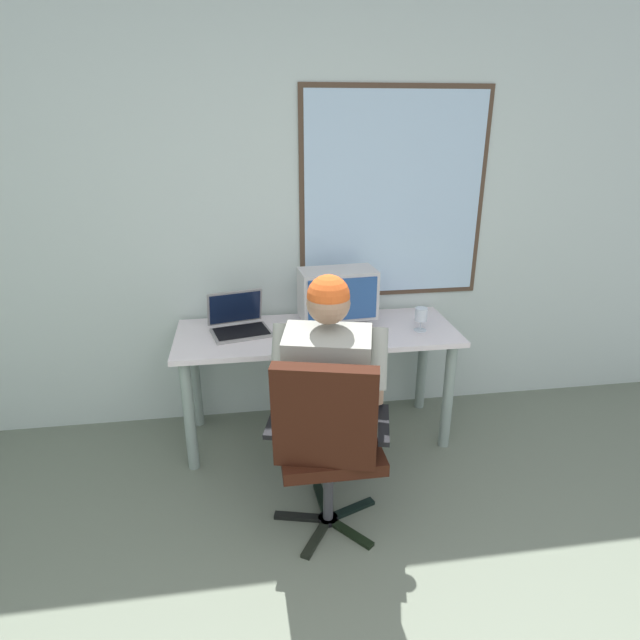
{
  "coord_description": "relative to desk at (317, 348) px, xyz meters",
  "views": [
    {
      "loc": [
        -0.31,
        -0.58,
        1.89
      ],
      "look_at": [
        0.06,
        1.89,
        0.93
      ],
      "focal_mm": 29.74,
      "sensor_mm": 36.0,
      "label": 1
    }
  ],
  "objects": [
    {
      "name": "wall_rear",
      "position": [
        -0.08,
        0.36,
        0.84
      ],
      "size": [
        5.86,
        0.08,
        2.87
      ],
      "color": "silver",
      "rests_on": "ground"
    },
    {
      "name": "desk",
      "position": [
        0.0,
        0.0,
        0.0
      ],
      "size": [
        1.64,
        0.61,
        0.71
      ],
      "color": "gray",
      "rests_on": "ground"
    },
    {
      "name": "office_chair",
      "position": [
        -0.08,
        -0.87,
        -0.05
      ],
      "size": [
        0.62,
        0.58,
        0.96
      ],
      "color": "black",
      "rests_on": "ground"
    },
    {
      "name": "person_seated",
      "position": [
        -0.03,
        -0.63,
        0.07
      ],
      "size": [
        0.62,
        0.82,
        1.27
      ],
      "color": "#312B46",
      "rests_on": "ground"
    },
    {
      "name": "crt_monitor",
      "position": [
        0.13,
        0.05,
        0.31
      ],
      "size": [
        0.46,
        0.27,
        0.35
      ],
      "color": "beige",
      "rests_on": "desk"
    },
    {
      "name": "laptop",
      "position": [
        -0.46,
        0.08,
        0.17
      ],
      "size": [
        0.38,
        0.35,
        0.23
      ],
      "color": "gray",
      "rests_on": "desk"
    },
    {
      "name": "wine_glass",
      "position": [
        0.6,
        -0.09,
        0.2
      ],
      "size": [
        0.07,
        0.07,
        0.14
      ],
      "color": "silver",
      "rests_on": "desk"
    }
  ]
}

